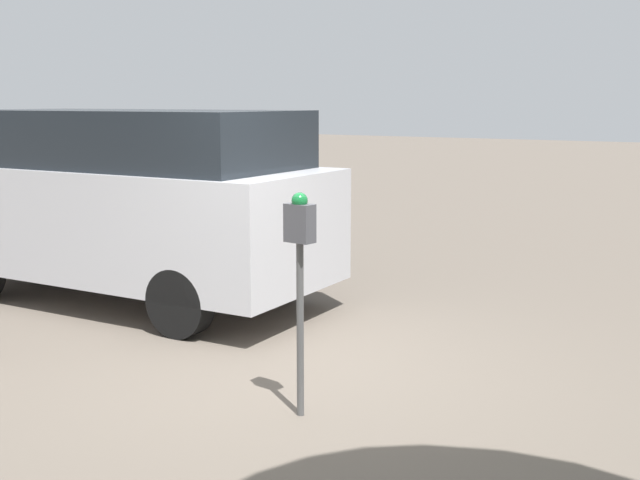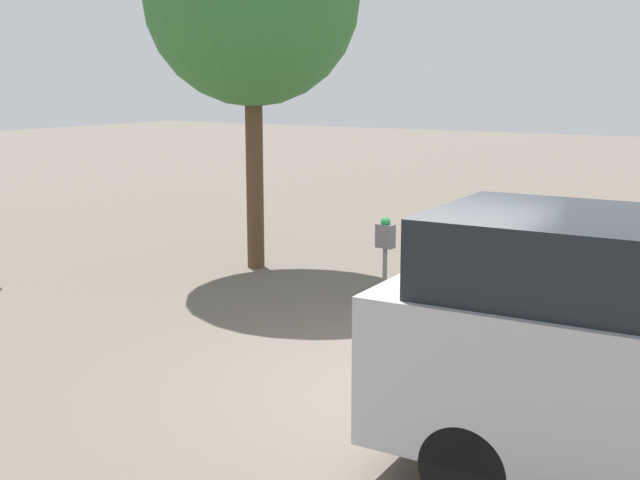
{
  "view_description": "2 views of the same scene",
  "coord_description": "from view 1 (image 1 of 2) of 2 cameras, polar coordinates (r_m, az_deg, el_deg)",
  "views": [
    {
      "loc": [
        -3.41,
        4.97,
        2.16
      ],
      "look_at": [
        -0.03,
        -0.51,
        1.04
      ],
      "focal_mm": 45.0,
      "sensor_mm": 36.0,
      "label": 1
    },
    {
      "loc": [
        3.43,
        -7.11,
        3.01
      ],
      "look_at": [
        -0.83,
        -0.3,
        1.42
      ],
      "focal_mm": 45.0,
      "sensor_mm": 36.0,
      "label": 2
    }
  ],
  "objects": [
    {
      "name": "ground_plane",
      "position": [
        6.41,
        -2.66,
        -9.87
      ],
      "size": [
        80.0,
        80.0,
        0.0
      ],
      "primitive_type": "plane",
      "color": "#60564C"
    },
    {
      "name": "parking_meter_near",
      "position": [
        5.4,
        -1.44,
        -0.95
      ],
      "size": [
        0.21,
        0.13,
        1.56
      ],
      "rotation": [
        0.0,
        0.0,
        -0.13
      ],
      "color": "#4C4C4C",
      "rests_on": "ground"
    },
    {
      "name": "parked_van",
      "position": [
        8.89,
        -13.65,
        2.84
      ],
      "size": [
        4.64,
        1.99,
        2.07
      ],
      "rotation": [
        0.0,
        0.0,
        0.03
      ],
      "color": "#B2B2B7",
      "rests_on": "ground"
    }
  ]
}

